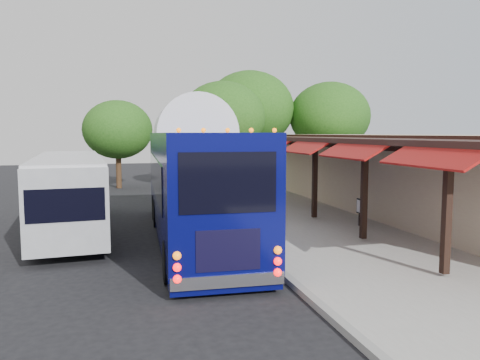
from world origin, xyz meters
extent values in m
plane|color=black|center=(0.00, 0.00, 0.00)|extent=(90.00, 90.00, 0.00)
cube|color=#9E9B93|center=(5.00, 4.00, 0.07)|extent=(10.00, 40.00, 0.15)
cube|color=gray|center=(0.05, 4.00, 0.07)|extent=(0.20, 40.00, 0.16)
cube|color=#C6AB89|center=(8.50, 4.00, 1.80)|extent=(5.00, 20.00, 3.60)
cube|color=black|center=(5.98, 4.00, 3.30)|extent=(0.06, 20.00, 0.60)
cube|color=#331E19|center=(4.90, 4.00, 3.40)|extent=(2.60, 20.00, 0.18)
cube|color=black|center=(3.78, -4.00, 1.80)|extent=(0.18, 0.18, 3.16)
cube|color=maroon|center=(3.35, -4.00, 3.15)|extent=(1.00, 3.20, 0.57)
cube|color=black|center=(3.78, 0.00, 1.80)|extent=(0.18, 0.18, 3.16)
cube|color=maroon|center=(3.35, 0.00, 3.15)|extent=(1.00, 3.20, 0.57)
cube|color=black|center=(3.78, 4.00, 1.80)|extent=(0.18, 0.18, 3.16)
cube|color=maroon|center=(3.35, 4.00, 3.15)|extent=(1.00, 3.20, 0.57)
cube|color=black|center=(3.78, 8.00, 1.80)|extent=(0.18, 0.18, 3.16)
cube|color=maroon|center=(3.35, 8.00, 3.15)|extent=(1.00, 3.20, 0.57)
cube|color=black|center=(3.78, 12.00, 1.80)|extent=(0.18, 0.18, 3.16)
cube|color=maroon|center=(3.35, 12.00, 3.15)|extent=(1.00, 3.20, 0.57)
sphere|color=teal|center=(4.20, -2.00, 2.88)|extent=(0.26, 0.26, 0.26)
sphere|color=teal|center=(4.20, 3.00, 2.88)|extent=(0.26, 0.26, 0.26)
sphere|color=teal|center=(4.20, 8.00, 2.88)|extent=(0.26, 0.26, 0.26)
cube|color=#06094F|center=(-1.45, 2.25, 2.07)|extent=(3.04, 12.37, 3.22)
cube|color=#06094F|center=(-1.45, 2.25, 0.31)|extent=(2.98, 12.24, 0.36)
ellipsoid|color=white|center=(-1.45, 2.25, 3.67)|extent=(3.03, 12.12, 0.57)
cube|color=black|center=(-1.45, -3.90, 2.61)|extent=(2.14, 0.11, 1.33)
cube|color=silver|center=(-1.45, -3.83, 0.43)|extent=(2.56, 0.27, 0.29)
sphere|color=#FF0C0C|center=(-2.57, -3.92, 0.70)|extent=(0.18, 0.18, 0.18)
sphere|color=#FF0C0C|center=(-0.33, -3.92, 0.70)|extent=(0.18, 0.18, 0.18)
cylinder|color=black|center=(-2.63, -2.42, 0.53)|extent=(0.34, 1.07, 1.06)
cylinder|color=black|center=(-0.27, -2.42, 0.53)|extent=(0.34, 1.07, 1.06)
cylinder|color=black|center=(-2.63, 6.18, 0.53)|extent=(0.34, 1.07, 1.06)
cylinder|color=black|center=(-0.27, 6.18, 0.53)|extent=(0.34, 1.07, 1.06)
cube|color=#93969B|center=(-5.80, 4.87, 1.53)|extent=(3.13, 10.66, 2.42)
cube|color=black|center=(-6.95, 4.87, 1.74)|extent=(0.76, 8.90, 0.91)
cube|color=black|center=(-4.64, 4.87, 1.74)|extent=(0.76, 8.90, 0.91)
cube|color=silver|center=(-5.80, 4.87, 2.78)|extent=(3.07, 10.44, 0.09)
cylinder|color=black|center=(-6.85, 1.19, 0.44)|extent=(0.33, 0.89, 0.88)
cylinder|color=black|center=(-4.74, 1.19, 0.44)|extent=(0.33, 0.89, 0.88)
cylinder|color=black|center=(-6.85, 8.02, 0.44)|extent=(0.33, 0.89, 0.88)
cylinder|color=black|center=(-4.74, 8.02, 0.44)|extent=(0.33, 0.89, 0.88)
imported|color=black|center=(0.88, 4.52, 1.08)|extent=(0.80, 0.66, 1.87)
imported|color=black|center=(1.49, 7.83, 1.03)|extent=(0.91, 0.73, 1.76)
imported|color=black|center=(0.84, 9.73, 1.02)|extent=(1.08, 0.92, 1.73)
imported|color=black|center=(2.28, 5.40, 1.03)|extent=(1.26, 0.89, 1.77)
cube|color=black|center=(4.89, 2.26, 0.67)|extent=(0.06, 0.06, 1.04)
cube|color=black|center=(4.89, 2.26, 0.90)|extent=(0.06, 0.47, 0.57)
cube|color=white|center=(4.86, 2.26, 0.90)|extent=(0.02, 0.40, 0.47)
cylinder|color=#382314|center=(2.60, 16.14, 1.59)|extent=(0.36, 0.36, 3.17)
ellipsoid|color=#1E5014|center=(2.60, 16.14, 4.69)|extent=(5.48, 5.48, 4.66)
cylinder|color=#382314|center=(5.05, 18.52, 1.82)|extent=(0.36, 0.36, 3.65)
ellipsoid|color=#1E5014|center=(5.05, 18.52, 5.38)|extent=(6.30, 6.30, 5.35)
cylinder|color=#382314|center=(10.57, 17.16, 1.65)|extent=(0.36, 0.36, 3.30)
ellipsoid|color=#1E5014|center=(10.57, 17.16, 4.87)|extent=(5.69, 5.69, 4.84)
cylinder|color=#382314|center=(-4.02, 18.62, 1.32)|extent=(0.36, 0.36, 2.65)
ellipsoid|color=#1E5014|center=(-4.02, 18.62, 3.91)|extent=(4.58, 4.58, 3.89)
camera|label=1|loc=(-3.91, -13.64, 3.67)|focal=35.00mm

